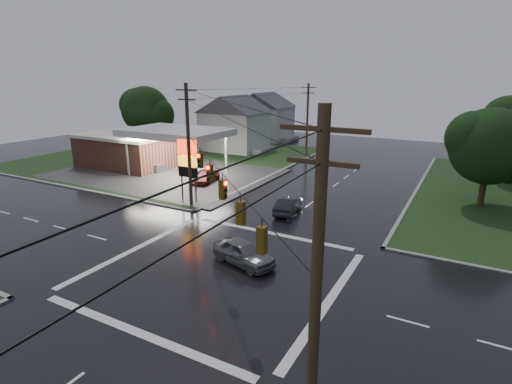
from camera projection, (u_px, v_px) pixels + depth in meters
The scene contains 15 objects.
ground at pixel (220, 271), 24.63m from camera, with size 120.00×120.00×0.00m, color black.
grass_nw at pixel (170, 157), 58.47m from camera, with size 36.00×36.00×0.08m, color #1A3216.
gas_station at pixel (139, 147), 52.31m from camera, with size 26.20×18.00×5.60m.
pylon_sign at pixel (188, 160), 37.17m from camera, with size 2.00×0.35×6.00m.
utility_pole_nw at pixel (189, 144), 35.39m from camera, with size 2.20×0.32×11.00m.
utility_pole_se at pixel (315, 305), 10.65m from camera, with size 2.20×0.32×11.00m.
utility_pole_n at pixel (307, 118), 59.46m from camera, with size 2.20×0.32×10.50m.
traffic_signals at pixel (218, 169), 22.78m from camera, with size 26.87×26.87×1.47m.
house_near at pixel (235, 122), 63.34m from camera, with size 11.05×8.48×8.60m.
house_far at pixel (264, 116), 73.91m from camera, with size 11.05×8.48×8.60m.
tree_nw_behind at pixel (146, 111), 63.71m from camera, with size 8.93×7.60×10.00m.
tree_ne_near at pixel (491, 147), 35.09m from camera, with size 7.99×6.80×8.98m.
car_north at pixel (288, 205), 34.80m from camera, with size 1.51×4.33×1.43m, color black.
car_crossing at pixel (243, 252), 25.40m from camera, with size 1.83×4.55×1.55m, color slate.
car_pump at pixel (206, 177), 44.54m from camera, with size 1.82×4.48×1.30m, color #591614.
Camera 1 is at (12.60, -18.48, 11.62)m, focal length 28.00 mm.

